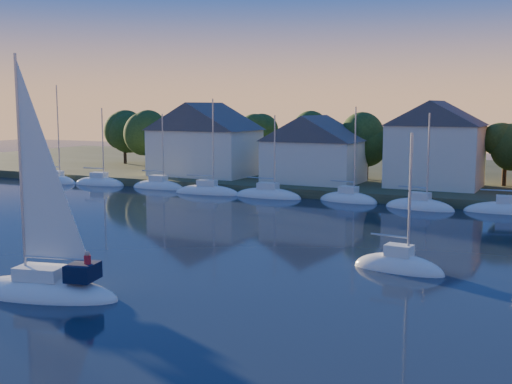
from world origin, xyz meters
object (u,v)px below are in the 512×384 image
Objects in this scene: clubhouse_west at (205,138)px; hero_sailboat at (43,286)px; clubhouse_centre at (314,148)px; clubhouse_east at (436,143)px; drifting_sailboat_right at (398,269)px.

hero_sailboat is at bearing -68.40° from clubhouse_west.
clubhouse_west is 1.18× the size of clubhouse_centre.
clubhouse_centre is 0.82× the size of hero_sailboat.
clubhouse_east is at bearing 8.13° from clubhouse_centre.
clubhouse_centre is 1.10× the size of clubhouse_east.
clubhouse_east is at bearing 103.42° from drifting_sailboat_right.
clubhouse_centre is (16.00, -1.00, -0.80)m from clubhouse_west.
drifting_sailboat_right is at bearing -82.05° from clubhouse_east.
clubhouse_west is 1.41× the size of drifting_sailboat_right.
clubhouse_west is 16.05m from clubhouse_centre.
clubhouse_centre is 1.19× the size of drifting_sailboat_right.
clubhouse_east is 50.88m from hero_sailboat.
clubhouse_west reaches higher than drifting_sailboat_right.
drifting_sailboat_right is (34.95, -34.41, -5.83)m from clubhouse_west.
drifting_sailboat_right is (18.95, -33.41, -5.04)m from clubhouse_centre.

